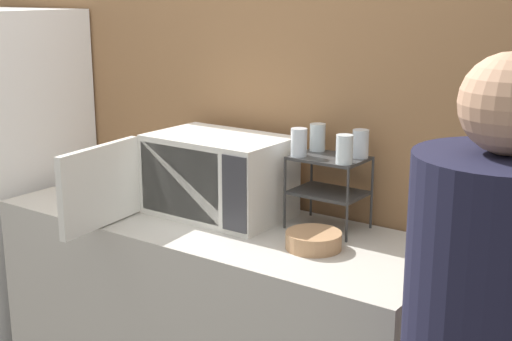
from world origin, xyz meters
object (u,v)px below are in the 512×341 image
at_px(microwave, 212,176).
at_px(glass_back_left, 318,137).
at_px(bowl, 314,241).
at_px(glass_back_right, 360,144).
at_px(glass_front_left, 299,142).
at_px(glass_front_right, 344,149).
at_px(refrigerator, 3,178).
at_px(dish_rack, 329,177).

relative_size(microwave, glass_back_left, 7.42).
bearing_deg(bowl, glass_back_right, 84.00).
relative_size(microwave, glass_back_right, 7.42).
bearing_deg(bowl, glass_front_left, 136.00).
relative_size(microwave, glass_front_right, 7.42).
height_order(glass_front_right, glass_back_left, same).
height_order(glass_front_left, refrigerator, refrigerator).
bearing_deg(glass_front_left, glass_back_left, 86.00).
distance_m(microwave, dish_rack, 0.49).
xyz_separation_m(microwave, glass_back_left, (0.38, 0.20, 0.18)).
height_order(glass_front_right, refrigerator, refrigerator).
bearing_deg(glass_back_right, microwave, -162.09).
bearing_deg(glass_back_left, microwave, -152.51).
bearing_deg(microwave, glass_front_left, 11.17).
height_order(glass_back_right, refrigerator, refrigerator).
relative_size(glass_back_right, glass_back_left, 1.00).
bearing_deg(refrigerator, glass_front_left, 4.84).
bearing_deg(glass_front_left, glass_front_right, -2.12).
height_order(glass_front_left, glass_front_right, same).
distance_m(dish_rack, glass_back_right, 0.18).
distance_m(dish_rack, glass_back_left, 0.18).
bearing_deg(glass_back_right, glass_front_left, -151.16).
relative_size(dish_rack, glass_front_left, 2.66).
height_order(microwave, refrigerator, refrigerator).
xyz_separation_m(dish_rack, refrigerator, (-1.81, -0.20, -0.24)).
distance_m(glass_back_right, refrigerator, 1.97).
relative_size(glass_back_right, refrigerator, 0.06).
bearing_deg(refrigerator, glass_front_right, 4.11).
bearing_deg(bowl, microwave, 170.02).
relative_size(glass_front_left, glass_front_right, 1.00).
xyz_separation_m(dish_rack, glass_back_right, (0.10, 0.06, 0.13)).
height_order(glass_back_right, bowl, glass_back_right).
distance_m(glass_back_right, glass_back_left, 0.20).
distance_m(glass_front_left, glass_back_right, 0.23).
distance_m(glass_front_left, glass_front_right, 0.20).
relative_size(glass_front_left, glass_back_right, 1.00).
height_order(microwave, glass_front_left, glass_front_left).
height_order(microwave, dish_rack, microwave).
bearing_deg(refrigerator, dish_rack, 6.38).
bearing_deg(microwave, glass_back_left, 27.49).
xyz_separation_m(microwave, bowl, (0.55, -0.10, -0.14)).
relative_size(dish_rack, glass_back_left, 2.66).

